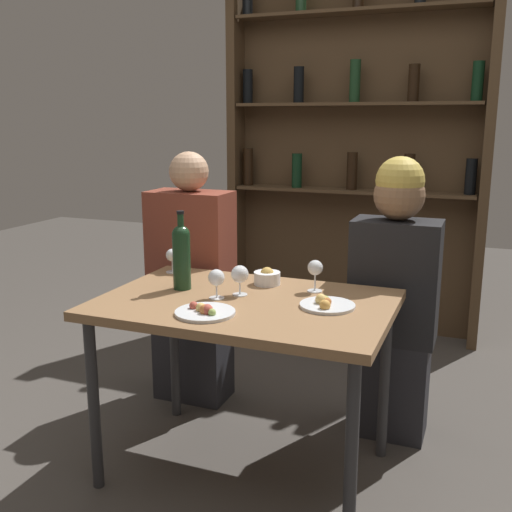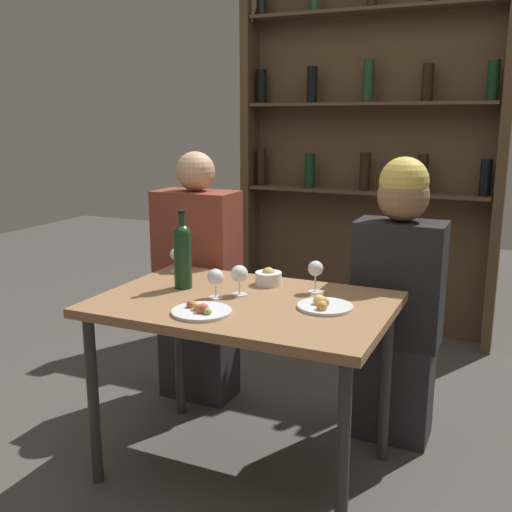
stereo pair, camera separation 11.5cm
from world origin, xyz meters
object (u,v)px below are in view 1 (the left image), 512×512
Objects in this scene: seated_person_left at (192,286)px; seated_person_right at (394,301)px; wine_bottle at (181,254)px; wine_glass_1 at (172,256)px; snack_bowl at (267,277)px; wine_glass_0 at (315,269)px; wine_glass_2 at (240,275)px; food_plate_0 at (326,304)px; food_plate_1 at (205,311)px; wine_glass_3 at (216,279)px.

seated_person_right is at bearing 0.00° from seated_person_left.
wine_bottle reaches higher than wine_glass_1.
wine_glass_1 is at bearing -81.08° from seated_person_left.
seated_person_right reaches higher than snack_bowl.
seated_person_right is at bearing 31.19° from wine_bottle.
seated_person_left and seated_person_right have the same top height.
wine_glass_2 is (-0.26, -0.16, -0.01)m from wine_glass_0.
wine_glass_0 reaches higher than snack_bowl.
wine_bottle is 0.63m from food_plate_0.
seated_person_right is (0.56, 0.74, -0.11)m from food_plate_1.
snack_bowl is at bearing 81.50° from food_plate_1.
wine_bottle is 0.28m from wine_glass_1.
wine_glass_2 is 1.03× the size of wine_glass_3.
wine_glass_1 is 0.50× the size of food_plate_1.
wine_bottle is 0.54m from wine_glass_0.
wine_bottle is at bearing -162.86° from wine_glass_0.
wine_glass_2 is 0.28m from food_plate_1.
wine_glass_1 is (-0.17, 0.22, -0.07)m from wine_bottle.
food_plate_0 is at bearing -109.29° from seated_person_right.
wine_glass_0 reaches higher than wine_glass_2.
seated_person_left reaches higher than food_plate_1.
wine_glass_1 reaches higher than food_plate_1.
wine_glass_0 is 1.19× the size of wine_glass_1.
food_plate_1 is (-0.02, -0.27, -0.07)m from wine_glass_2.
wine_glass_0 is 0.10× the size of seated_person_left.
food_plate_0 is 0.97m from seated_person_left.
wine_glass_0 is 0.63× the size of food_plate_0.
wine_glass_0 reaches higher than food_plate_1.
food_plate_0 is 0.38m from snack_bowl.
wine_glass_0 is 0.23m from snack_bowl.
seated_person_left is at bearing 120.70° from food_plate_1.
wine_glass_0 is 0.10× the size of seated_person_right.
wine_glass_2 is at bearing 0.44° from wine_bottle.
wine_glass_3 is at bearing -54.16° from seated_person_left.
wine_glass_1 is 0.09× the size of seated_person_right.
wine_glass_3 is at bearing -39.29° from wine_glass_1.
wine_glass_3 is at bearing -137.37° from seated_person_right.
seated_person_right reaches higher than wine_glass_2.
food_plate_0 is 1.85× the size of snack_bowl.
wine_glass_2 is 1.08× the size of snack_bowl.
seated_person_right reaches higher than food_plate_1.
wine_glass_3 is (-0.07, -0.08, -0.00)m from wine_glass_2.
seated_person_right is (0.96, 0.26, -0.18)m from wine_glass_1.
wine_bottle reaches higher than food_plate_1.
wine_glass_2 reaches higher than wine_glass_3.
wine_glass_0 is 0.46m from seated_person_right.
food_plate_0 is 0.95× the size of food_plate_1.
wine_glass_0 is 1.11× the size of wine_glass_3.
wine_glass_3 is 0.43m from food_plate_0.
snack_bowl is at bearing 32.12° from wine_bottle.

